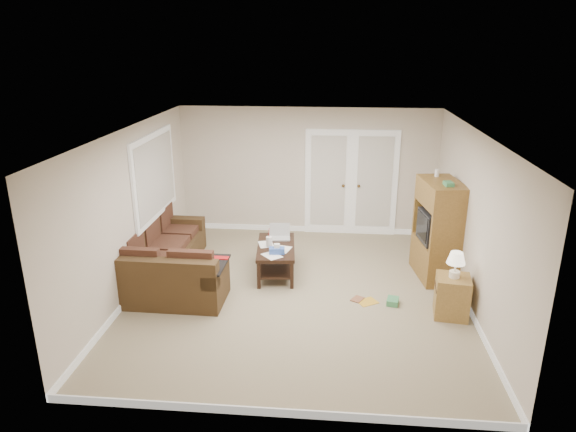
# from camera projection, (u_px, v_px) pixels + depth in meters

# --- Properties ---
(floor) EXTENTS (5.50, 5.50, 0.00)m
(floor) POSITION_uv_depth(u_px,v_px,m) (297.00, 293.00, 7.88)
(floor) COLOR gray
(floor) RESTS_ON ground
(ceiling) EXTENTS (5.00, 5.50, 0.02)m
(ceiling) POSITION_uv_depth(u_px,v_px,m) (298.00, 131.00, 7.08)
(ceiling) COLOR silver
(ceiling) RESTS_ON wall_back
(wall_left) EXTENTS (0.02, 5.50, 2.50)m
(wall_left) POSITION_uv_depth(u_px,v_px,m) (132.00, 212.00, 7.69)
(wall_left) COLOR beige
(wall_left) RESTS_ON floor
(wall_right) EXTENTS (0.02, 5.50, 2.50)m
(wall_right) POSITION_uv_depth(u_px,v_px,m) (474.00, 222.00, 7.27)
(wall_right) COLOR beige
(wall_right) RESTS_ON floor
(wall_back) EXTENTS (5.00, 0.02, 2.50)m
(wall_back) POSITION_uv_depth(u_px,v_px,m) (308.00, 171.00, 10.07)
(wall_back) COLOR beige
(wall_back) RESTS_ON floor
(wall_front) EXTENTS (5.00, 0.02, 2.50)m
(wall_front) POSITION_uv_depth(u_px,v_px,m) (277.00, 310.00, 4.89)
(wall_front) COLOR beige
(wall_front) RESTS_ON floor
(baseboards) EXTENTS (5.00, 5.50, 0.10)m
(baseboards) POSITION_uv_depth(u_px,v_px,m) (297.00, 291.00, 7.87)
(baseboards) COLOR white
(baseboards) RESTS_ON floor
(french_doors) EXTENTS (1.80, 0.05, 2.13)m
(french_doors) POSITION_uv_depth(u_px,v_px,m) (351.00, 184.00, 10.04)
(french_doors) COLOR white
(french_doors) RESTS_ON floor
(window_left) EXTENTS (0.05, 1.92, 1.42)m
(window_left) POSITION_uv_depth(u_px,v_px,m) (155.00, 176.00, 8.53)
(window_left) COLOR white
(window_left) RESTS_ON wall_left
(sectional_sofa) EXTENTS (1.73, 2.59, 0.79)m
(sectional_sofa) POSITION_uv_depth(u_px,v_px,m) (166.00, 264.00, 8.18)
(sectional_sofa) COLOR #47321B
(sectional_sofa) RESTS_ON floor
(coffee_table) EXTENTS (0.71, 1.26, 0.82)m
(coffee_table) POSITION_uv_depth(u_px,v_px,m) (276.00, 258.00, 8.51)
(coffee_table) COLOR black
(coffee_table) RESTS_ON floor
(tv_armoire) EXTENTS (0.68, 1.07, 1.73)m
(tv_armoire) POSITION_uv_depth(u_px,v_px,m) (438.00, 229.00, 8.23)
(tv_armoire) COLOR brown
(tv_armoire) RESTS_ON floor
(side_cabinet) EXTENTS (0.51, 0.51, 0.97)m
(side_cabinet) POSITION_uv_depth(u_px,v_px,m) (452.00, 293.00, 7.15)
(side_cabinet) COLOR olive
(side_cabinet) RESTS_ON floor
(space_heater) EXTENTS (0.13, 0.11, 0.30)m
(space_heater) POSITION_uv_depth(u_px,v_px,m) (416.00, 233.00, 9.96)
(space_heater) COLOR white
(space_heater) RESTS_ON floor
(floor_magazine) EXTENTS (0.36, 0.34, 0.01)m
(floor_magazine) POSITION_uv_depth(u_px,v_px,m) (367.00, 302.00, 7.63)
(floor_magazine) COLOR gold
(floor_magazine) RESTS_ON floor
(floor_greenbox) EXTENTS (0.21, 0.25, 0.09)m
(floor_greenbox) POSITION_uv_depth(u_px,v_px,m) (393.00, 301.00, 7.56)
(floor_greenbox) COLOR #3F8B55
(floor_greenbox) RESTS_ON floor
(floor_book) EXTENTS (0.23, 0.25, 0.02)m
(floor_book) POSITION_uv_depth(u_px,v_px,m) (353.00, 298.00, 7.74)
(floor_book) COLOR brown
(floor_book) RESTS_ON floor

